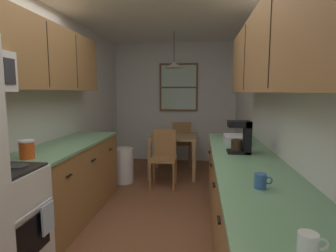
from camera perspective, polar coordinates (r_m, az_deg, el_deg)
ground_plane at (r=3.65m, az=-2.76°, el=-17.20°), size 12.00×12.00×0.00m
wall_left at (r=3.80m, az=-23.43°, el=3.13°), size 0.10×9.00×2.55m
wall_right at (r=3.37m, az=20.36°, el=2.84°), size 0.10×9.00×2.55m
wall_back at (r=5.95m, az=1.44°, el=4.96°), size 4.40×0.10×2.55m
counter_left at (r=3.55m, az=-19.95°, el=-10.50°), size 0.64×1.86×0.90m
upper_cabinets_left at (r=3.44m, az=-23.51°, el=12.86°), size 0.33×1.94×0.71m
counter_right at (r=2.57m, az=16.80°, el=-17.32°), size 0.64×3.29×0.90m
upper_cabinets_right at (r=2.35m, az=21.75°, el=14.76°), size 0.33×2.97×0.67m
dining_table at (r=4.94m, az=1.24°, el=-3.35°), size 0.81×0.85×0.72m
dining_chair_near at (r=4.36m, az=-0.86°, el=-6.15°), size 0.40×0.40×0.90m
dining_chair_far at (r=5.57m, az=2.83°, el=-3.23°), size 0.44×0.44×0.90m
pendant_light at (r=4.88m, az=1.28°, el=12.72°), size 0.31×0.31×0.63m
back_window at (r=5.87m, az=2.25°, el=8.10°), size 0.82×0.05×1.02m
trash_bin at (r=4.63m, az=-9.33°, el=-8.14°), size 0.33×0.33×0.58m
storage_canister at (r=2.78m, az=-27.57°, el=-4.38°), size 0.13×0.13×0.17m
dish_towel at (r=2.49m, az=-23.95°, el=-17.27°), size 0.02×0.16×0.24m
coffee_maker at (r=2.78m, az=15.33°, el=-2.11°), size 0.22×0.18×0.32m
mug_by_coffeemaker at (r=1.21m, az=27.45°, el=-21.26°), size 0.11×0.07×0.09m
mug_spare at (r=1.83m, az=18.91°, el=-10.87°), size 0.11×0.08×0.09m
dish_rack at (r=3.28m, az=14.20°, el=-2.77°), size 0.28×0.34×0.10m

